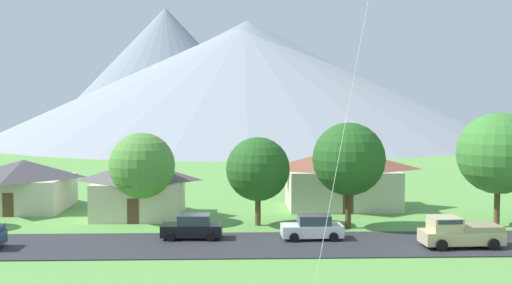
{
  "coord_description": "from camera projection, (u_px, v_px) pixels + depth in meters",
  "views": [
    {
      "loc": [
        -0.69,
        -9.3,
        9.3
      ],
      "look_at": [
        0.19,
        17.58,
        7.67
      ],
      "focal_mm": 42.14,
      "sensor_mm": 36.0,
      "label": 1
    }
  ],
  "objects": [
    {
      "name": "tree_left_of_center",
      "position": [
        142.0,
        166.0,
        47.39
      ],
      "size": [
        5.2,
        5.2,
        7.18
      ],
      "color": "brown",
      "rests_on": "ground"
    },
    {
      "name": "house_leftmost",
      "position": [
        24.0,
        184.0,
        53.87
      ],
      "size": [
        8.15,
        8.33,
        4.45
      ],
      "color": "beige",
      "rests_on": "ground"
    },
    {
      "name": "mountain_west_ridge",
      "position": [
        166.0,
        72.0,
        185.86
      ],
      "size": [
        74.85,
        74.85,
        39.39
      ],
      "primitive_type": "cone",
      "color": "gray",
      "rests_on": "ground"
    },
    {
      "name": "house_left_center",
      "position": [
        139.0,
        188.0,
        50.3
      ],
      "size": [
        7.64,
        7.06,
        4.7
      ],
      "color": "beige",
      "rests_on": "ground"
    },
    {
      "name": "parked_car_white_west_end",
      "position": [
        312.0,
        228.0,
        41.49
      ],
      "size": [
        4.26,
        2.2,
        1.68
      ],
      "color": "white",
      "rests_on": "road_strip"
    },
    {
      "name": "parked_car_black_mid_west",
      "position": [
        192.0,
        227.0,
        41.64
      ],
      "size": [
        4.23,
        2.14,
        1.68
      ],
      "color": "black",
      "rests_on": "road_strip"
    },
    {
      "name": "tree_near_left",
      "position": [
        258.0,
        169.0,
        46.4
      ],
      "size": [
        4.95,
        4.95,
        6.88
      ],
      "color": "brown",
      "rests_on": "ground"
    },
    {
      "name": "tree_near_right",
      "position": [
        498.0,
        153.0,
        45.8
      ],
      "size": [
        6.24,
        6.24,
        8.79
      ],
      "color": "brown",
      "rests_on": "ground"
    },
    {
      "name": "pickup_truck_sand_east_side",
      "position": [
        459.0,
        232.0,
        39.12
      ],
      "size": [
        5.28,
        2.49,
        1.99
      ],
      "color": "#C6B284",
      "rests_on": "road_strip"
    },
    {
      "name": "mountain_far_east_ridge",
      "position": [
        248.0,
        80.0,
        169.2
      ],
      "size": [
        127.68,
        127.68,
        33.18
      ],
      "primitive_type": "cone",
      "color": "gray",
      "rests_on": "ground"
    },
    {
      "name": "house_right_center",
      "position": [
        342.0,
        177.0,
        54.53
      ],
      "size": [
        10.57,
        6.98,
        5.42
      ],
      "color": "beige",
      "rests_on": "ground"
    },
    {
      "name": "mountain_central_ridge",
      "position": [
        244.0,
        82.0,
        166.96
      ],
      "size": [
        137.8,
        137.8,
        31.68
      ],
      "primitive_type": "cone",
      "color": "#8E939E",
      "rests_on": "ground"
    },
    {
      "name": "tree_far_right",
      "position": [
        349.0,
        159.0,
        45.29
      ],
      "size": [
        5.52,
        5.52,
        8.04
      ],
      "color": "#4C3823",
      "rests_on": "ground"
    },
    {
      "name": "road_strip",
      "position": [
        247.0,
        245.0,
        39.98
      ],
      "size": [
        160.0,
        7.43,
        0.08
      ],
      "primitive_type": "cube",
      "color": "#2D2D33",
      "rests_on": "ground"
    }
  ]
}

